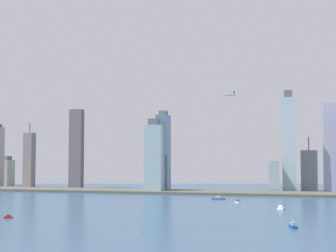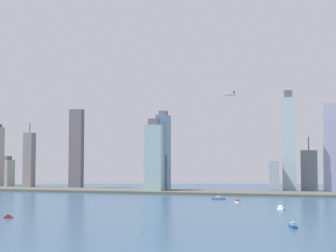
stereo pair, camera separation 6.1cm
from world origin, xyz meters
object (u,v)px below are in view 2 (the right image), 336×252
at_px(skyscraper_12, 7,172).
at_px(skyscraper_13, 29,161).
at_px(boat_4, 238,202).
at_px(skyscraper_1, 163,152).
at_px(skyscraper_2, 274,176).
at_px(boat_3, 218,198).
at_px(boat_5, 280,208).
at_px(channel_buoy_1, 142,231).
at_px(skyscraper_7, 309,171).
at_px(boat_2, 293,226).
at_px(skyscraper_6, 289,143).
at_px(boat_1, 8,217).
at_px(airplane, 229,95).
at_px(skyscraper_0, 332,147).
at_px(skyscraper_5, 153,158).
at_px(skyscraper_10, 76,149).

distance_m(skyscraper_12, skyscraper_13, 114.13).
bearing_deg(boat_4, skyscraper_1, -3.99).
distance_m(skyscraper_2, boat_4, 190.93).
relative_size(boat_3, boat_5, 1.01).
distance_m(skyscraper_12, channel_buoy_1, 640.63).
bearing_deg(skyscraper_7, boat_5, -98.21).
bearing_deg(boat_2, skyscraper_2, -10.99).
bearing_deg(boat_3, skyscraper_6, -112.30).
xyz_separation_m(skyscraper_6, boat_1, (-250.73, -401.54, -76.00)).
relative_size(boat_4, airplane, 0.37).
distance_m(skyscraper_2, skyscraper_7, 70.71).
bearing_deg(skyscraper_0, boat_1, -126.55).
xyz_separation_m(skyscraper_0, skyscraper_6, (-68.00, -28.36, 6.08)).
bearing_deg(skyscraper_5, boat_2, -57.86).
bearing_deg(boat_1, boat_5, 15.33).
xyz_separation_m(skyscraper_0, skyscraper_13, (-505.39, -66.35, -22.60)).
relative_size(skyscraper_13, boat_1, 14.23).
relative_size(skyscraper_5, boat_2, 9.13).
bearing_deg(boat_3, channel_buoy_1, 93.33).
bearing_deg(skyscraper_5, boat_4, -42.48).
bearing_deg(airplane, skyscraper_1, -35.74).
relative_size(skyscraper_2, airplane, 2.42).
height_order(skyscraper_6, channel_buoy_1, skyscraper_6).
height_order(skyscraper_6, skyscraper_10, skyscraper_6).
height_order(skyscraper_6, skyscraper_12, skyscraper_6).
relative_size(skyscraper_2, skyscraper_13, 0.44).
bearing_deg(skyscraper_6, airplane, -156.53).
bearing_deg(skyscraper_1, boat_5, -50.62).
xyz_separation_m(skyscraper_5, boat_4, (140.71, -128.83, -52.41)).
bearing_deg(boat_4, skyscraper_7, -65.41).
xyz_separation_m(skyscraper_7, skyscraper_12, (-555.39, 11.15, -7.08)).
bearing_deg(skyscraper_12, skyscraper_5, -19.24).
distance_m(skyscraper_12, airplane, 457.29).
relative_size(boat_4, boat_5, 0.44).
distance_m(skyscraper_13, boat_3, 371.67).
relative_size(boat_1, channel_buoy_1, 4.01).
xyz_separation_m(boat_5, airplane, (-79.95, 231.16, 151.54)).
relative_size(boat_3, airplane, 0.83).
relative_size(skyscraper_0, boat_2, 11.38).
xyz_separation_m(skyscraper_6, boat_3, (-91.14, -164.60, -75.76)).
xyz_separation_m(skyscraper_10, boat_1, (113.38, -395.90, -68.27)).
distance_m(skyscraper_6, skyscraper_13, 439.98).
xyz_separation_m(skyscraper_1, airplane, (105.00, 5.80, 90.76)).
xyz_separation_m(boat_2, boat_4, (-62.30, 194.26, -0.15)).
height_order(skyscraper_13, channel_buoy_1, skyscraper_13).
bearing_deg(skyscraper_13, boat_5, -28.62).
height_order(skyscraper_7, skyscraper_12, skyscraper_7).
bearing_deg(boat_1, skyscraper_13, 103.87).
distance_m(skyscraper_6, airplane, 124.90).
xyz_separation_m(skyscraper_5, skyscraper_6, (202.60, 79.71, 23.20)).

